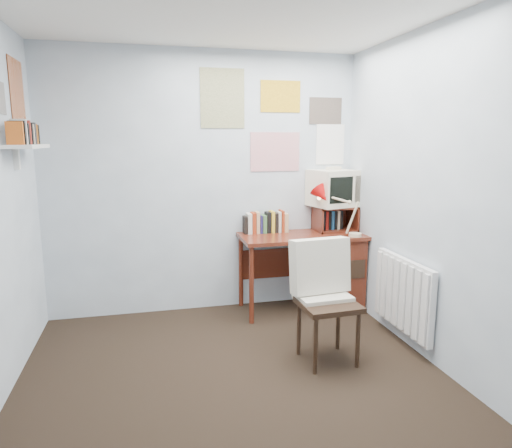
{
  "coord_description": "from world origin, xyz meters",
  "views": [
    {
      "loc": [
        -0.56,
        -2.63,
        1.67
      ],
      "look_at": [
        0.3,
        0.9,
        0.99
      ],
      "focal_mm": 32.0,
      "sensor_mm": 36.0,
      "label": 1
    }
  ],
  "objects_px": {
    "desk_lamp": "(356,214)",
    "radiator": "(403,294)",
    "tv_riser": "(335,218)",
    "desk_chair": "(328,305)",
    "crt_tv": "(333,186)",
    "wall_shelf": "(27,146)",
    "desk": "(327,268)"
  },
  "relations": [
    {
      "from": "desk_lamp",
      "to": "radiator",
      "type": "distance_m",
      "value": 0.92
    },
    {
      "from": "tv_riser",
      "to": "radiator",
      "type": "xyz_separation_m",
      "value": [
        0.17,
        -1.04,
        -0.47
      ]
    },
    {
      "from": "tv_riser",
      "to": "radiator",
      "type": "bearing_deg",
      "value": -80.72
    },
    {
      "from": "desk_chair",
      "to": "tv_riser",
      "type": "distance_m",
      "value": 1.38
    },
    {
      "from": "crt_tv",
      "to": "wall_shelf",
      "type": "height_order",
      "value": "wall_shelf"
    },
    {
      "from": "desk_lamp",
      "to": "wall_shelf",
      "type": "distance_m",
      "value": 2.84
    },
    {
      "from": "desk_lamp",
      "to": "wall_shelf",
      "type": "relative_size",
      "value": 0.7
    },
    {
      "from": "desk_chair",
      "to": "desk_lamp",
      "type": "relative_size",
      "value": 2.06
    },
    {
      "from": "desk_chair",
      "to": "wall_shelf",
      "type": "relative_size",
      "value": 1.45
    },
    {
      "from": "crt_tv",
      "to": "wall_shelf",
      "type": "xyz_separation_m",
      "value": [
        -2.67,
        -0.51,
        0.41
      ]
    },
    {
      "from": "tv_riser",
      "to": "crt_tv",
      "type": "height_order",
      "value": "crt_tv"
    },
    {
      "from": "desk_chair",
      "to": "desk_lamp",
      "type": "height_order",
      "value": "desk_lamp"
    },
    {
      "from": "desk",
      "to": "tv_riser",
      "type": "distance_m",
      "value": 0.51
    },
    {
      "from": "crt_tv",
      "to": "radiator",
      "type": "height_order",
      "value": "crt_tv"
    },
    {
      "from": "radiator",
      "to": "desk_lamp",
      "type": "bearing_deg",
      "value": 97.54
    },
    {
      "from": "radiator",
      "to": "desk",
      "type": "bearing_deg",
      "value": 107.24
    },
    {
      "from": "desk",
      "to": "radiator",
      "type": "distance_m",
      "value": 0.97
    },
    {
      "from": "desk_lamp",
      "to": "tv_riser",
      "type": "relative_size",
      "value": 1.09
    },
    {
      "from": "desk",
      "to": "crt_tv",
      "type": "relative_size",
      "value": 2.88
    },
    {
      "from": "tv_riser",
      "to": "desk",
      "type": "bearing_deg",
      "value": -137.04
    },
    {
      "from": "desk",
      "to": "crt_tv",
      "type": "distance_m",
      "value": 0.82
    },
    {
      "from": "desk",
      "to": "radiator",
      "type": "bearing_deg",
      "value": -72.76
    },
    {
      "from": "tv_riser",
      "to": "radiator",
      "type": "distance_m",
      "value": 1.15
    },
    {
      "from": "desk",
      "to": "wall_shelf",
      "type": "distance_m",
      "value": 2.87
    },
    {
      "from": "crt_tv",
      "to": "wall_shelf",
      "type": "relative_size",
      "value": 0.67
    },
    {
      "from": "desk",
      "to": "desk_lamp",
      "type": "xyz_separation_m",
      "value": [
        0.19,
        -0.21,
        0.57
      ]
    },
    {
      "from": "radiator",
      "to": "wall_shelf",
      "type": "distance_m",
      "value": 3.15
    },
    {
      "from": "desk",
      "to": "desk_chair",
      "type": "bearing_deg",
      "value": -111.85
    },
    {
      "from": "desk_chair",
      "to": "radiator",
      "type": "relative_size",
      "value": 1.12
    },
    {
      "from": "radiator",
      "to": "wall_shelf",
      "type": "xyz_separation_m",
      "value": [
        -2.86,
        0.55,
        1.2
      ]
    },
    {
      "from": "desk_lamp",
      "to": "radiator",
      "type": "xyz_separation_m",
      "value": [
        0.1,
        -0.72,
        -0.56
      ]
    },
    {
      "from": "desk",
      "to": "desk_chair",
      "type": "height_order",
      "value": "desk_chair"
    }
  ]
}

